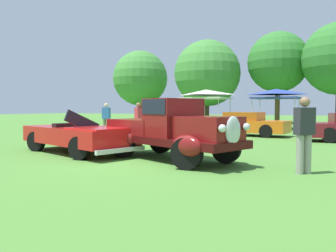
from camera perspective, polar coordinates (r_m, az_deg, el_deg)
The scene contains 12 objects.
ground_plane at distance 9.30m, azimuth -4.75°, elevation -5.90°, with size 120.00×120.00×0.00m, color #4C8433.
feature_pickup_truck at distance 9.40m, azimuth 0.53°, elevation -0.47°, with size 4.68×3.08×1.70m.
neighbor_convertible at distance 11.18m, azimuth -14.59°, elevation -1.48°, with size 4.78×2.98×1.40m.
show_car_orange at distance 18.06m, azimuth 13.03°, elevation 0.32°, with size 4.26×2.14×1.22m.
spectator_near_truck at distance 7.99m, azimuth 21.95°, elevation -1.00°, with size 0.46×0.45×1.69m.
spectator_by_row at distance 15.75m, azimuth -4.99°, elevation 1.13°, with size 0.47×0.42×1.69m.
spectator_far_side at distance 18.43m, azimuth -10.35°, elevation 1.38°, with size 0.44×0.31×1.69m.
canopy_tent_left_field at distance 23.85m, azimuth 6.43°, elevation 5.42°, with size 2.98×2.98×2.71m.
canopy_tent_center_field at distance 23.93m, azimuth 17.76°, elevation 5.29°, with size 2.96×2.96×2.71m.
treeline_far_left at distance 37.66m, azimuth -4.69°, elevation 8.00°, with size 5.98×5.98×7.66m.
treeline_mid_left at distance 33.62m, azimuth 6.61°, elevation 8.79°, with size 6.43×6.43×8.01m.
treeline_center at distance 33.23m, azimuth 18.04°, elevation 10.16°, with size 5.53×5.53×8.40m.
Camera 1 is at (4.77, -7.85, 1.46)m, focal length 36.22 mm.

